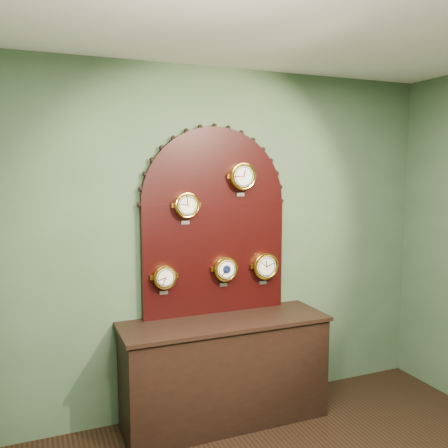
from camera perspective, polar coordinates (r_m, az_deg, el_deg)
name	(u,v)px	position (r m, az deg, el deg)	size (l,w,h in m)	color
wall_back	(212,243)	(3.89, -1.39, -2.24)	(4.00, 4.00, 0.00)	#3E563B
shop_counter	(225,372)	(3.93, 0.12, -17.38)	(1.60, 0.50, 0.80)	black
display_board	(215,216)	(3.81, -1.13, 1.01)	(1.26, 0.06, 1.53)	black
roman_clock	(187,205)	(3.66, -4.52, 2.26)	(0.20, 0.08, 0.25)	gold
arabic_clock	(242,176)	(3.82, 2.22, 5.73)	(0.22, 0.08, 0.27)	gold
hygrometer	(165,277)	(3.69, -7.14, -6.32)	(0.19, 0.08, 0.24)	gold
barometer	(225,269)	(3.84, 0.13, -5.40)	(0.20, 0.08, 0.25)	gold
tide_clock	(265,266)	(3.99, 4.93, -5.04)	(0.22, 0.08, 0.28)	gold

